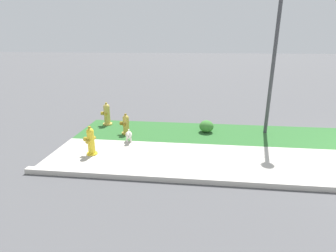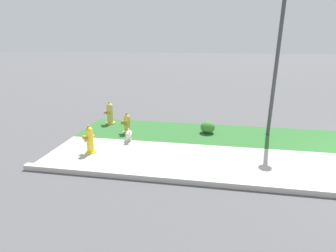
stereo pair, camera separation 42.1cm
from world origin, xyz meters
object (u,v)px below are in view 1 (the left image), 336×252
at_px(fire_hydrant_near_corner, 107,114).
at_px(fire_hydrant_by_grass_verge, 91,141).
at_px(fire_hydrant_far_end, 126,124).
at_px(street_lamp, 276,37).
at_px(small_white_dog, 129,135).
at_px(shrub_bush_mid_verge, 206,126).

height_order(fire_hydrant_near_corner, fire_hydrant_by_grass_verge, fire_hydrant_near_corner).
distance_m(fire_hydrant_far_end, fire_hydrant_by_grass_verge, 1.75).
distance_m(fire_hydrant_far_end, street_lamp, 5.23).
height_order(fire_hydrant_near_corner, small_white_dog, fire_hydrant_near_corner).
distance_m(fire_hydrant_far_end, small_white_dog, 0.75).
xyz_separation_m(fire_hydrant_far_end, shrub_bush_mid_verge, (2.57, 0.48, -0.12)).
bearing_deg(street_lamp, shrub_bush_mid_verge, -175.05).
xyz_separation_m(fire_hydrant_by_grass_verge, street_lamp, (4.94, 2.32, 2.58)).
xyz_separation_m(fire_hydrant_far_end, fire_hydrant_by_grass_verge, (-0.47, -1.68, 0.06)).
distance_m(street_lamp, shrub_bush_mid_verge, 3.36).
bearing_deg(small_white_dog, shrub_bush_mid_verge, 103.16).
bearing_deg(fire_hydrant_near_corner, street_lamp, -100.21).
xyz_separation_m(small_white_dog, shrub_bush_mid_verge, (2.29, 1.17, -0.02)).
xyz_separation_m(fire_hydrant_by_grass_verge, shrub_bush_mid_verge, (3.03, 2.16, -0.18)).
relative_size(fire_hydrant_near_corner, shrub_bush_mid_verge, 1.74).
bearing_deg(street_lamp, fire_hydrant_near_corner, 177.55).
relative_size(fire_hydrant_near_corner, street_lamp, 0.18).
bearing_deg(fire_hydrant_near_corner, fire_hydrant_far_end, -141.01).
height_order(fire_hydrant_by_grass_verge, shrub_bush_mid_verge, fire_hydrant_by_grass_verge).
relative_size(fire_hydrant_far_end, shrub_bush_mid_verge, 1.45).
distance_m(fire_hydrant_near_corner, street_lamp, 5.98).
bearing_deg(fire_hydrant_far_end, small_white_dog, -153.41).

